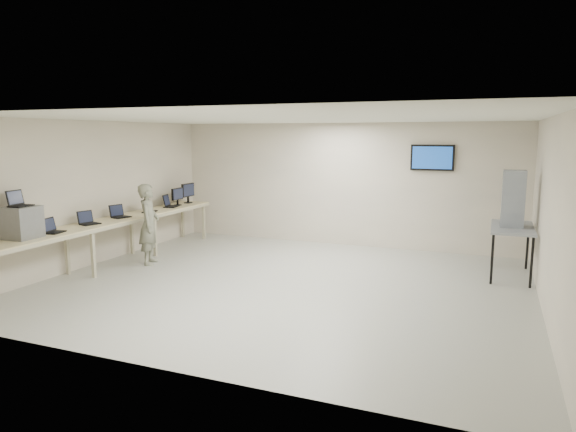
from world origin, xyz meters
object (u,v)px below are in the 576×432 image
at_px(equipment_box, 22,222).
at_px(soldier, 149,224).
at_px(workbench, 114,223).
at_px(side_table, 512,230).

distance_m(equipment_box, soldier, 2.44).
relative_size(workbench, soldier, 3.78).
bearing_deg(workbench, side_table, 15.47).
height_order(soldier, side_table, soldier).
distance_m(workbench, soldier, 0.68).
bearing_deg(equipment_box, soldier, 71.18).
xyz_separation_m(workbench, soldier, (0.60, 0.31, -0.03)).
bearing_deg(side_table, soldier, -165.67).
distance_m(soldier, side_table, 6.80).
relative_size(equipment_box, side_table, 0.34).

